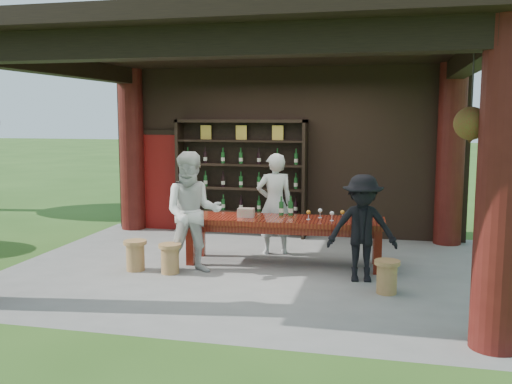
% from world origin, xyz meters
% --- Properties ---
extents(ground, '(90.00, 90.00, 0.00)m').
position_xyz_m(ground, '(0.00, 0.00, 0.00)').
color(ground, '#2D5119').
rests_on(ground, ground).
extents(pavilion, '(7.50, 6.00, 3.60)m').
position_xyz_m(pavilion, '(-0.01, 0.43, 2.13)').
color(pavilion, slate).
rests_on(pavilion, ground).
extents(wine_shelf, '(2.60, 0.40, 2.29)m').
position_xyz_m(wine_shelf, '(-0.79, 2.45, 1.15)').
color(wine_shelf, black).
rests_on(wine_shelf, ground).
extents(tasting_table, '(3.18, 0.96, 0.75)m').
position_xyz_m(tasting_table, '(0.46, 0.38, 0.63)').
color(tasting_table, '#5C120D').
rests_on(tasting_table, ground).
extents(stool_near_left, '(0.34, 0.34, 0.45)m').
position_xyz_m(stool_near_left, '(-1.11, -0.53, 0.24)').
color(stool_near_left, olive).
rests_on(stool_near_left, ground).
extents(stool_near_right, '(0.34, 0.34, 0.45)m').
position_xyz_m(stool_near_right, '(2.07, -0.80, 0.24)').
color(stool_near_right, olive).
rests_on(stool_near_right, ground).
extents(stool_far_left, '(0.36, 0.36, 0.47)m').
position_xyz_m(stool_far_left, '(-1.69, -0.50, 0.25)').
color(stool_far_left, olive).
rests_on(stool_far_left, ground).
extents(host, '(0.74, 0.63, 1.73)m').
position_xyz_m(host, '(0.17, 1.05, 0.87)').
color(host, beige).
rests_on(host, ground).
extents(guest_woman, '(1.07, 0.94, 1.83)m').
position_xyz_m(guest_woman, '(-0.79, -0.39, 0.92)').
color(guest_woman, silver).
rests_on(guest_woman, ground).
extents(guest_man, '(1.06, 0.70, 1.54)m').
position_xyz_m(guest_man, '(1.71, -0.28, 0.77)').
color(guest_man, black).
rests_on(guest_man, ground).
extents(table_bottles, '(0.23, 0.17, 0.31)m').
position_xyz_m(table_bottles, '(0.46, 0.67, 0.90)').
color(table_bottles, '#194C1E').
rests_on(table_bottles, tasting_table).
extents(table_glasses, '(0.58, 0.29, 0.15)m').
position_xyz_m(table_glasses, '(1.12, 0.42, 0.82)').
color(table_glasses, silver).
rests_on(table_glasses, tasting_table).
extents(napkin_basket, '(0.27, 0.19, 0.14)m').
position_xyz_m(napkin_basket, '(-0.15, 0.34, 0.82)').
color(napkin_basket, '#BF6672').
rests_on(napkin_basket, tasting_table).
extents(shrubs, '(13.50, 8.05, 1.36)m').
position_xyz_m(shrubs, '(0.80, 0.34, 0.56)').
color(shrubs, '#194C14').
rests_on(shrubs, ground).
extents(trees, '(22.15, 9.14, 4.80)m').
position_xyz_m(trees, '(3.69, 1.37, 3.37)').
color(trees, '#3F2819').
rests_on(trees, ground).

